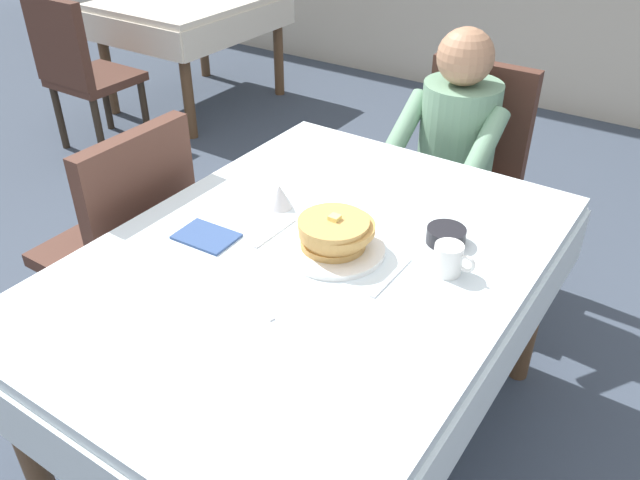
# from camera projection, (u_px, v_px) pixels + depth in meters

# --- Properties ---
(ground_plane) EXTENTS (14.00, 14.00, 0.00)m
(ground_plane) POSITION_uv_depth(u_px,v_px,m) (312.00, 437.00, 2.17)
(ground_plane) COLOR #3D4756
(dining_table_main) EXTENTS (1.12, 1.52, 0.74)m
(dining_table_main) POSITION_uv_depth(u_px,v_px,m) (310.00, 282.00, 1.81)
(dining_table_main) COLOR silver
(dining_table_main) RESTS_ON ground
(chair_diner) EXTENTS (0.44, 0.45, 0.93)m
(chair_diner) POSITION_uv_depth(u_px,v_px,m) (465.00, 163.00, 2.70)
(chair_diner) COLOR #4C2D23
(chair_diner) RESTS_ON ground
(diner_person) EXTENTS (0.40, 0.43, 1.12)m
(diner_person) POSITION_uv_depth(u_px,v_px,m) (453.00, 146.00, 2.52)
(diner_person) COLOR gray
(diner_person) RESTS_ON ground
(chair_left_side) EXTENTS (0.45, 0.44, 0.93)m
(chair_left_side) POSITION_uv_depth(u_px,v_px,m) (128.00, 235.00, 2.24)
(chair_left_side) COLOR #4C2D23
(chair_left_side) RESTS_ON ground
(plate_breakfast) EXTENTS (0.28, 0.28, 0.02)m
(plate_breakfast) POSITION_uv_depth(u_px,v_px,m) (334.00, 249.00, 1.78)
(plate_breakfast) COLOR white
(plate_breakfast) RESTS_ON dining_table_main
(breakfast_stack) EXTENTS (0.21, 0.21, 0.10)m
(breakfast_stack) POSITION_uv_depth(u_px,v_px,m) (335.00, 232.00, 1.75)
(breakfast_stack) COLOR tan
(breakfast_stack) RESTS_ON plate_breakfast
(cup_coffee) EXTENTS (0.11, 0.08, 0.08)m
(cup_coffee) POSITION_uv_depth(u_px,v_px,m) (449.00, 259.00, 1.67)
(cup_coffee) COLOR white
(cup_coffee) RESTS_ON dining_table_main
(bowl_butter) EXTENTS (0.11, 0.11, 0.04)m
(bowl_butter) POSITION_uv_depth(u_px,v_px,m) (446.00, 236.00, 1.81)
(bowl_butter) COLOR black
(bowl_butter) RESTS_ON dining_table_main
(syrup_pitcher) EXTENTS (0.08, 0.08, 0.07)m
(syrup_pitcher) POSITION_uv_depth(u_px,v_px,m) (279.00, 196.00, 1.96)
(syrup_pitcher) COLOR silver
(syrup_pitcher) RESTS_ON dining_table_main
(fork_left_of_plate) EXTENTS (0.02, 0.18, 0.00)m
(fork_left_of_plate) POSITION_uv_depth(u_px,v_px,m) (275.00, 233.00, 1.85)
(fork_left_of_plate) COLOR silver
(fork_left_of_plate) RESTS_ON dining_table_main
(knife_right_of_plate) EXTENTS (0.01, 0.20, 0.00)m
(knife_right_of_plate) POSITION_uv_depth(u_px,v_px,m) (391.00, 277.00, 1.68)
(knife_right_of_plate) COLOR silver
(knife_right_of_plate) RESTS_ON dining_table_main
(spoon_near_edge) EXTENTS (0.15, 0.05, 0.00)m
(spoon_near_edge) POSITION_uv_depth(u_px,v_px,m) (253.00, 305.00, 1.58)
(spoon_near_edge) COLOR silver
(spoon_near_edge) RESTS_ON dining_table_main
(napkin_folded) EXTENTS (0.18, 0.13, 0.01)m
(napkin_folded) POSITION_uv_depth(u_px,v_px,m) (206.00, 236.00, 1.84)
(napkin_folded) COLOR #334C7F
(napkin_folded) RESTS_ON dining_table_main
(background_table_far) EXTENTS (0.92, 1.12, 0.74)m
(background_table_far) POSITION_uv_depth(u_px,v_px,m) (191.00, 15.00, 4.36)
(background_table_far) COLOR silver
(background_table_far) RESTS_ON ground
(background_chair_empty) EXTENTS (0.44, 0.45, 0.93)m
(background_chair_empty) POSITION_uv_depth(u_px,v_px,m) (79.00, 66.00, 3.75)
(background_chair_empty) COLOR #4C2D23
(background_chair_empty) RESTS_ON ground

